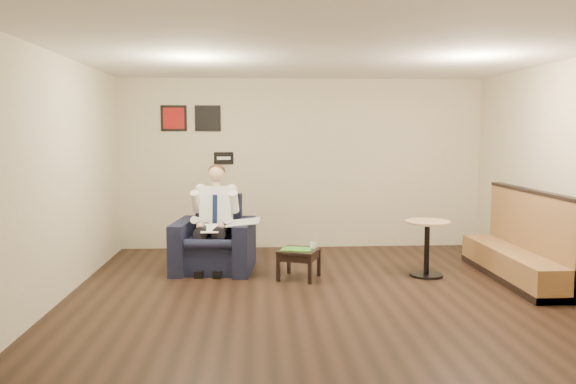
{
  "coord_description": "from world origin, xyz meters",
  "views": [
    {
      "loc": [
        -0.76,
        -6.28,
        1.9
      ],
      "look_at": [
        -0.34,
        1.2,
        1.12
      ],
      "focal_mm": 35.0,
      "sensor_mm": 36.0,
      "label": 1
    }
  ],
  "objects": [
    {
      "name": "wall_left",
      "position": [
        -3.0,
        0.0,
        1.4
      ],
      "size": [
        0.02,
        6.0,
        2.8
      ],
      "primitive_type": "cube",
      "color": "beige",
      "rests_on": "ground"
    },
    {
      "name": "armchair",
      "position": [
        -1.36,
        1.47,
        0.51
      ],
      "size": [
        1.17,
        1.17,
        1.03
      ],
      "primitive_type": "cube",
      "rotation": [
        0.0,
        0.0,
        -0.11
      ],
      "color": "black",
      "rests_on": "ground"
    },
    {
      "name": "coffee_mug",
      "position": [
        -0.03,
        0.97,
        0.43
      ],
      "size": [
        0.09,
        0.09,
        0.08
      ],
      "primitive_type": "cylinder",
      "rotation": [
        0.0,
        0.0,
        -0.39
      ],
      "color": "white",
      "rests_on": "side_table"
    },
    {
      "name": "ground",
      "position": [
        0.0,
        0.0,
        0.0
      ],
      "size": [
        6.0,
        6.0,
        0.0
      ],
      "primitive_type": "plane",
      "color": "black",
      "rests_on": "ground"
    },
    {
      "name": "ceiling",
      "position": [
        0.0,
        0.0,
        2.8
      ],
      "size": [
        6.0,
        6.0,
        0.02
      ],
      "primitive_type": "cube",
      "color": "white",
      "rests_on": "wall_back"
    },
    {
      "name": "lap_papers",
      "position": [
        -1.39,
        1.23,
        0.63
      ],
      "size": [
        0.25,
        0.34,
        0.01
      ],
      "primitive_type": "cube",
      "rotation": [
        0.0,
        0.0,
        -0.04
      ],
      "color": "white",
      "rests_on": "seated_man"
    },
    {
      "name": "side_table",
      "position": [
        -0.21,
        0.93,
        0.2
      ],
      "size": [
        0.62,
        0.62,
        0.39
      ],
      "primitive_type": "cube",
      "rotation": [
        0.0,
        0.0,
        -0.39
      ],
      "color": "black",
      "rests_on": "ground"
    },
    {
      "name": "art_print_right",
      "position": [
        -1.55,
        2.98,
        2.15
      ],
      "size": [
        0.42,
        0.03,
        0.42
      ],
      "primitive_type": "cube",
      "color": "black",
      "rests_on": "wall_back"
    },
    {
      "name": "seating_sign",
      "position": [
        -1.3,
        2.98,
        1.5
      ],
      "size": [
        0.32,
        0.02,
        0.2
      ],
      "primitive_type": "cube",
      "color": "black",
      "rests_on": "wall_back"
    },
    {
      "name": "cafe_table",
      "position": [
        1.5,
        0.97,
        0.37
      ],
      "size": [
        0.78,
        0.78,
        0.75
      ],
      "primitive_type": "cylinder",
      "rotation": [
        0.0,
        0.0,
        0.37
      ],
      "color": "tan",
      "rests_on": "ground"
    },
    {
      "name": "green_folder",
      "position": [
        -0.24,
        0.92,
        0.4
      ],
      "size": [
        0.45,
        0.37,
        0.01
      ],
      "primitive_type": "cube",
      "rotation": [
        0.0,
        0.0,
        -0.25
      ],
      "color": "green",
      "rests_on": "side_table"
    },
    {
      "name": "newspaper",
      "position": [
        -0.94,
        1.32,
        0.7
      ],
      "size": [
        0.48,
        0.58,
        0.01
      ],
      "primitive_type": "cube",
      "rotation": [
        0.0,
        0.0,
        -0.05
      ],
      "color": "silver",
      "rests_on": "armchair"
    },
    {
      "name": "art_print_left",
      "position": [
        -2.1,
        2.98,
        2.15
      ],
      "size": [
        0.42,
        0.03,
        0.42
      ],
      "primitive_type": "cube",
      "color": "maroon",
      "rests_on": "wall_back"
    },
    {
      "name": "wall_front",
      "position": [
        0.0,
        -3.0,
        1.4
      ],
      "size": [
        6.0,
        0.02,
        2.8
      ],
      "primitive_type": "cube",
      "color": "beige",
      "rests_on": "ground"
    },
    {
      "name": "seated_man",
      "position": [
        -1.37,
        1.34,
        0.7
      ],
      "size": [
        0.77,
        1.07,
        1.41
      ],
      "primitive_type": null,
      "rotation": [
        0.0,
        0.0,
        -0.11
      ],
      "color": "white",
      "rests_on": "armchair"
    },
    {
      "name": "banquette",
      "position": [
        2.59,
        0.73,
        0.58
      ],
      "size": [
        0.54,
        2.27,
        1.16
      ],
      "primitive_type": "cube",
      "color": "olive",
      "rests_on": "ground"
    },
    {
      "name": "smartphone",
      "position": [
        -0.12,
        1.04,
        0.4
      ],
      "size": [
        0.14,
        0.12,
        0.01
      ],
      "primitive_type": "cube",
      "rotation": [
        0.0,
        0.0,
        -0.56
      ],
      "color": "black",
      "rests_on": "side_table"
    },
    {
      "name": "wall_back",
      "position": [
        0.0,
        3.0,
        1.4
      ],
      "size": [
        6.0,
        0.02,
        2.8
      ],
      "primitive_type": "cube",
      "color": "beige",
      "rests_on": "ground"
    }
  ]
}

